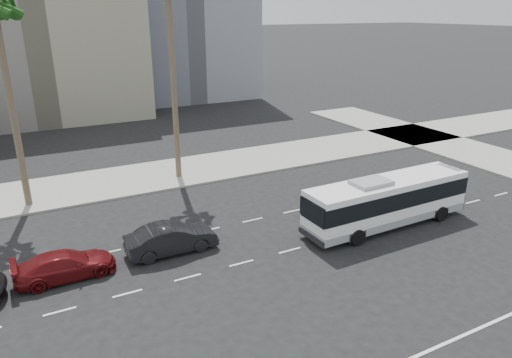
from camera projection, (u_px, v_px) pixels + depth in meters
ground at (333, 239)px, 27.35m from camera, size 700.00×700.00×0.00m
sidewalk_north at (225, 164)px, 40.21m from camera, size 120.00×7.00×0.15m
midrise_beige_west at (32, 41)px, 56.42m from camera, size 24.00×18.00×18.00m
midrise_gray_center at (171, 7)px, 69.63m from camera, size 20.00×20.00×26.00m
city_bus at (387, 200)px, 28.55m from camera, size 11.19×2.74×3.20m
car_a at (171, 239)px, 25.63m from camera, size 1.75×4.98×1.64m
car_b at (65, 265)px, 23.20m from camera, size 2.06×4.86×1.40m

